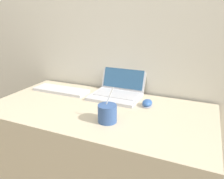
{
  "coord_description": "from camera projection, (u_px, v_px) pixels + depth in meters",
  "views": [
    {
      "loc": [
        0.58,
        -0.75,
        1.33
      ],
      "look_at": [
        0.03,
        0.5,
        0.86
      ],
      "focal_mm": 35.0,
      "sensor_mm": 36.0,
      "label": 1
    }
  ],
  "objects": [
    {
      "name": "external_keyboard",
      "position": [
        61.0,
        90.0,
        1.64
      ],
      "size": [
        0.42,
        0.14,
        0.02
      ],
      "color": "silver",
      "rests_on": "desk"
    },
    {
      "name": "wall_back",
      "position": [
        122.0,
        26.0,
        1.54
      ],
      "size": [
        7.0,
        0.04,
        2.5
      ],
      "color": "silver",
      "rests_on": "ground_plane"
    },
    {
      "name": "drink_cup",
      "position": [
        107.0,
        113.0,
        1.17
      ],
      "size": [
        0.1,
        0.1,
        0.19
      ],
      "color": "#33518C",
      "rests_on": "desk"
    },
    {
      "name": "desk",
      "position": [
        100.0,
        160.0,
        1.48
      ],
      "size": [
        1.38,
        0.71,
        0.78
      ],
      "color": "beige",
      "rests_on": "ground_plane"
    },
    {
      "name": "laptop",
      "position": [
        118.0,
        89.0,
        1.55
      ],
      "size": [
        0.33,
        0.33,
        0.22
      ],
      "color": "silver",
      "rests_on": "desk"
    },
    {
      "name": "computer_mouse",
      "position": [
        147.0,
        103.0,
        1.38
      ],
      "size": [
        0.07,
        0.09,
        0.04
      ],
      "color": "#B2B2B7",
      "rests_on": "desk"
    }
  ]
}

